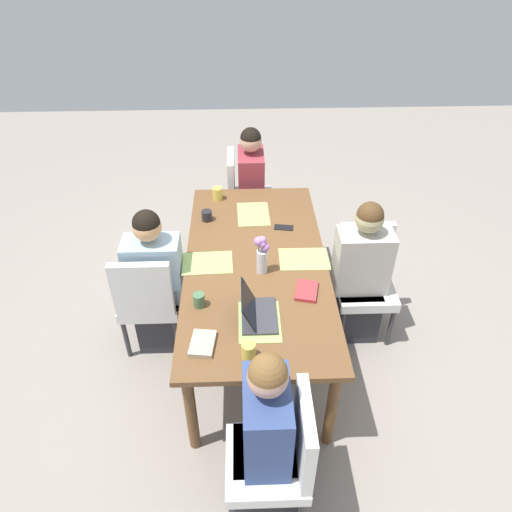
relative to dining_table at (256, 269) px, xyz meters
name	(u,v)px	position (x,y,z in m)	size (l,w,h in m)	color
ground_plane	(256,332)	(0.00, 0.00, -0.67)	(10.00, 10.00, 0.00)	gray
dining_table	(256,269)	(0.00, 0.00, 0.00)	(2.10, 1.02, 0.74)	brown
chair_far_left_near	(148,297)	(-0.09, 0.80, -0.17)	(0.44, 0.44, 0.90)	silver
person_far_left_near	(157,288)	(-0.01, 0.74, -0.14)	(0.36, 0.40, 1.19)	#2D2D33
chair_head_right_left_mid	(243,193)	(1.40, 0.07, -0.17)	(0.44, 0.44, 0.90)	silver
person_head_right_left_mid	(251,193)	(1.34, 0.00, -0.14)	(0.40, 0.36, 1.19)	#2D2D33
chair_head_left_left_far	(281,454)	(-1.34, -0.08, -0.17)	(0.44, 0.44, 0.90)	silver
person_head_left_left_far	(266,441)	(-1.28, -0.01, -0.14)	(0.40, 0.36, 1.19)	#2D2D33
chair_near_right_near	(364,275)	(0.11, -0.85, -0.17)	(0.44, 0.44, 0.90)	silver
person_near_right_near	(359,279)	(0.03, -0.79, -0.14)	(0.36, 0.40, 1.19)	#2D2D33
flower_vase	(262,253)	(-0.11, -0.04, 0.23)	(0.08, 0.11, 0.29)	silver
placemat_far_left_near	(207,263)	(-0.01, 0.35, 0.07)	(0.36, 0.26, 0.00)	#9EBC66
placemat_head_right_left_mid	(253,214)	(0.63, 0.00, 0.07)	(0.36, 0.26, 0.00)	#9EBC66
placemat_head_left_left_far	(260,321)	(-0.60, 0.00, 0.07)	(0.36, 0.26, 0.00)	#9EBC66
placemat_near_right_near	(304,259)	(0.01, -0.35, 0.07)	(0.36, 0.26, 0.00)	#9EBC66
laptop_head_left_left_far	(256,312)	(-0.56, 0.02, 0.11)	(0.32, 0.22, 0.20)	#38383D
coffee_mug_near_left	(217,193)	(0.89, 0.30, 0.13)	(0.08, 0.08, 0.11)	#DBC64C
coffee_mug_near_right	(249,351)	(-0.88, 0.07, 0.12)	(0.08, 0.08, 0.10)	#DBC64C
coffee_mug_centre_left	(199,300)	(-0.44, 0.38, 0.12)	(0.08, 0.08, 0.09)	#47704C
coffee_mug_centre_right	(207,216)	(0.56, 0.38, 0.11)	(0.09, 0.09, 0.08)	#232328
book_red_cover	(307,291)	(-0.34, -0.33, 0.08)	(0.20, 0.14, 0.02)	#B73338
book_blue_cover	(203,343)	(-0.78, 0.34, 0.09)	(0.20, 0.14, 0.03)	#B2A38E
phone_black	(284,228)	(0.42, -0.24, 0.08)	(0.15, 0.07, 0.01)	black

